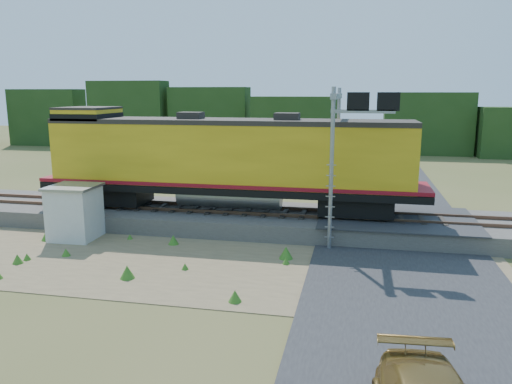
# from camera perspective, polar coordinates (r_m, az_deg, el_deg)

# --- Properties ---
(ground) EXTENTS (140.00, 140.00, 0.00)m
(ground) POSITION_cam_1_polar(r_m,az_deg,el_deg) (19.02, -4.85, -8.74)
(ground) COLOR #475123
(ground) RESTS_ON ground
(ballast) EXTENTS (70.00, 5.00, 0.80)m
(ballast) POSITION_cam_1_polar(r_m,az_deg,el_deg) (24.46, -0.89, -3.14)
(ballast) COLOR slate
(ballast) RESTS_ON ground
(rails) EXTENTS (70.00, 1.54, 0.16)m
(rails) POSITION_cam_1_polar(r_m,az_deg,el_deg) (24.34, -0.89, -2.05)
(rails) COLOR brown
(rails) RESTS_ON ballast
(dirt_shoulder) EXTENTS (26.00, 8.00, 0.03)m
(dirt_shoulder) POSITION_cam_1_polar(r_m,az_deg,el_deg) (20.09, -9.97, -7.73)
(dirt_shoulder) COLOR #8C7754
(dirt_shoulder) RESTS_ON ground
(road) EXTENTS (7.00, 66.00, 0.86)m
(road) POSITION_cam_1_polar(r_m,az_deg,el_deg) (19.07, 16.71, -8.87)
(road) COLOR #38383A
(road) RESTS_ON ground
(tree_line_north) EXTENTS (130.00, 3.00, 6.50)m
(tree_line_north) POSITION_cam_1_polar(r_m,az_deg,el_deg) (55.46, 6.35, 7.73)
(tree_line_north) COLOR #203D16
(tree_line_north) RESTS_ON ground
(weed_clumps) EXTENTS (15.00, 6.20, 0.56)m
(weed_clumps) POSITION_cam_1_polar(r_m,az_deg,el_deg) (20.34, -14.36, -7.73)
(weed_clumps) COLOR #3B7521
(weed_clumps) RESTS_ON ground
(locomotive) EXTENTS (18.72, 2.85, 4.83)m
(locomotive) POSITION_cam_1_polar(r_m,az_deg,el_deg) (24.18, -3.75, 3.77)
(locomotive) COLOR black
(locomotive) RESTS_ON rails
(shed) EXTENTS (2.14, 2.14, 2.45)m
(shed) POSITION_cam_1_polar(r_m,az_deg,el_deg) (23.80, -20.00, -2.17)
(shed) COLOR silver
(shed) RESTS_ON ground
(signal_gantry) EXTENTS (2.67, 6.20, 6.74)m
(signal_gantry) POSITION_cam_1_polar(r_m,az_deg,el_deg) (22.52, 9.91, 7.50)
(signal_gantry) COLOR gray
(signal_gantry) RESTS_ON ground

